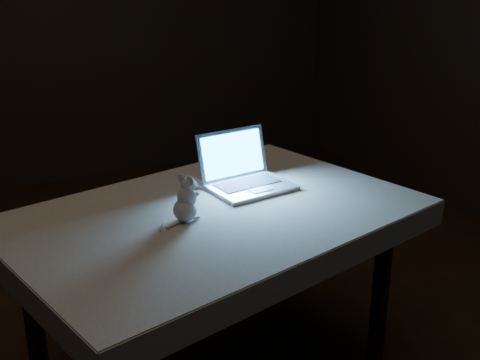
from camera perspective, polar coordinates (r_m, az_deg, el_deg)
table at (r=2.25m, az=-2.31°, el=-11.25°), size 1.46×1.12×0.70m
tablecloth at (r=2.14m, az=-2.10°, el=-3.70°), size 1.55×1.19×0.09m
laptop at (r=2.25m, az=1.09°, el=1.58°), size 0.33×0.30×0.21m
plush_mouse at (r=1.99m, az=-5.29°, el=-1.80°), size 0.14×0.14×0.16m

